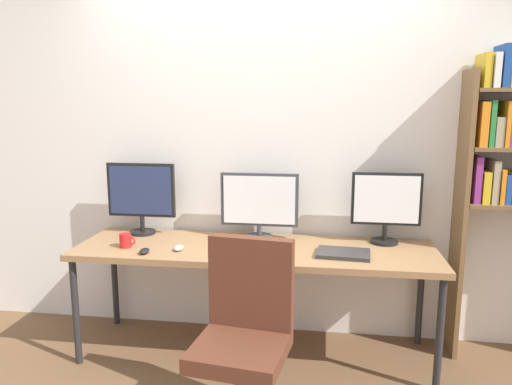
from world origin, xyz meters
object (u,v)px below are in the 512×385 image
Objects in this scene: mouse_right_side at (145,251)px; laptop_closed at (343,253)px; mouse_left_side at (179,248)px; office_chair at (244,357)px; monitor_center at (259,203)px; monitor_right at (386,204)px; coffee_mug at (126,241)px; desk at (255,254)px; keyboard_main at (249,257)px; monitor_left at (141,194)px.

laptop_closed is at bearing 6.43° from mouse_right_side.
mouse_left_side is 1.00× the size of mouse_right_side.
office_chair is at bearing -50.74° from mouse_left_side.
monitor_right is (0.84, -0.00, 0.02)m from monitor_center.
office_chair is at bearing -36.65° from coffee_mug.
monitor_center reaches higher than desk.
monitor_right reaches higher than office_chair.
mouse_right_side is (-0.66, -0.44, -0.23)m from monitor_center.
laptop_closed is 1.38m from coffee_mug.
laptop_closed is at bearing 2.46° from mouse_left_side.
laptop_closed is (1.03, 0.04, -0.00)m from mouse_left_side.
monitor_right is (0.78, 0.99, 0.60)m from office_chair.
laptop_closed is at bearing 53.48° from office_chair.
mouse_left_side is at bearing -164.98° from monitor_right.
keyboard_main is (0.00, -0.23, 0.06)m from desk.
office_chair is 0.92m from laptop_closed.
desk is 6.61× the size of keyboard_main.
mouse_left_side is 0.30× the size of laptop_closed.
keyboard_main is 0.66m from mouse_right_side.
monitor_right is 4.46× the size of coffee_mug.
coffee_mug is (-0.82, -0.34, -0.20)m from monitor_center.
desk is 4.37× the size of monitor_center.
office_chair is at bearing -37.42° from mouse_right_side.
monitor_left reaches higher than keyboard_main.
mouse_right_side is 1.23m from laptop_closed.
mouse_left_side is (-0.47, -0.14, 0.07)m from desk.
desk is at bearing 19.38° from mouse_right_side.
monitor_left reaches higher than coffee_mug.
monitor_right is 1.35× the size of keyboard_main.
coffee_mug reaches higher than keyboard_main.
keyboard_main is at bearing -161.34° from laptop_closed.
coffee_mug is at bearing 146.86° from mouse_right_side.
laptop_closed is (0.56, -0.31, -0.23)m from monitor_center.
coffee_mug reaches higher than laptop_closed.
monitor_center is (-0.05, 0.99, 0.58)m from office_chair.
monitor_left is 5.26× the size of mouse_left_side.
monitor_right reaches higher than desk.
mouse_right_side is at bearing -163.50° from monitor_right.
laptop_closed is 3.02× the size of coffee_mug.
monitor_center reaches higher than mouse_right_side.
monitor_left is at bearing 112.31° from mouse_right_side.
monitor_center is 0.63m from mouse_left_side.
mouse_right_side is (-0.66, -0.23, 0.07)m from desk.
monitor_right is 0.98m from keyboard_main.
mouse_left_side is at bearing 26.02° from mouse_right_side.
monitor_right is 0.49m from laptop_closed.
office_chair is 1.40m from monitor_right.
mouse_right_side is (-0.66, -0.00, 0.01)m from keyboard_main.
monitor_left is 0.95× the size of monitor_center.
monitor_center reaches higher than keyboard_main.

